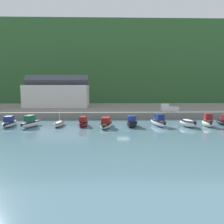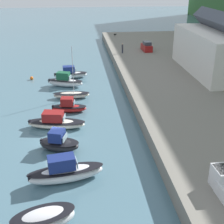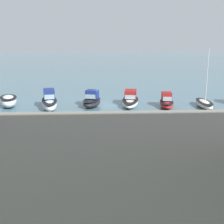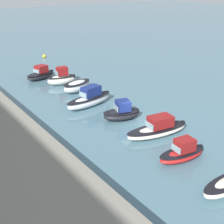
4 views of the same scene
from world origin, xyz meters
The scene contains 8 objects.
ground_plane centered at (0.00, 0.00, 0.00)m, with size 320.00×320.00×0.00m, color slate.
quay_promenade centered at (0.00, 25.50, 0.89)m, with size 125.89×29.70×1.77m.
moored_boat_2 centered at (-13.84, 1.82, 0.55)m, with size 1.99×5.80×8.19m.
moored_boat_3 centered at (-8.56, 1.51, 0.74)m, with size 2.44×5.12×2.11m.
moored_boat_4 centered at (-3.63, -0.04, 0.77)m, with size 3.37×7.61×2.17m.
moored_boat_5 centered at (1.91, 0.62, 0.85)m, with size 3.43×4.90×2.37m.
moored_boat_6 centered at (7.73, 1.47, 0.97)m, with size 3.23×7.45×2.65m.
moored_boat_7 centered at (13.69, -0.02, 0.85)m, with size 3.59×5.39×1.62m.
Camera 3 is at (1.31, 43.83, 9.75)m, focal length 50.00 mm.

